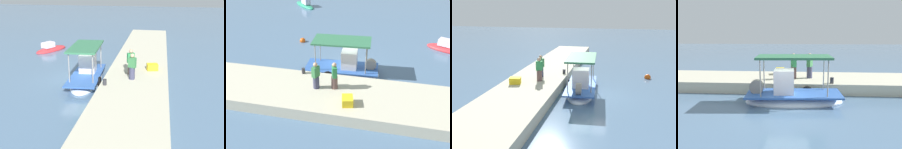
# 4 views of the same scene
# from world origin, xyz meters

# --- Properties ---
(ground_plane) EXTENTS (120.00, 120.00, 0.00)m
(ground_plane) POSITION_xyz_m (0.00, 0.00, 0.00)
(ground_plane) COLOR slate
(dock_quay) EXTENTS (36.00, 4.30, 0.73)m
(dock_quay) POSITION_xyz_m (0.00, -4.33, 0.36)
(dock_quay) COLOR beige
(dock_quay) RESTS_ON ground_plane
(main_fishing_boat) EXTENTS (5.64, 2.44, 3.01)m
(main_fishing_boat) POSITION_xyz_m (-0.29, -0.71, 0.44)
(main_fishing_boat) COLOR white
(main_fishing_boat) RESTS_ON ground_plane
(fisherman_near_bollard) EXTENTS (0.51, 0.56, 1.76)m
(fisherman_near_bollard) POSITION_xyz_m (-1.32, -4.09, 1.52)
(fisherman_near_bollard) COLOR #3B3C56
(fisherman_near_bollard) RESTS_ON dock_quay
(fisherman_by_crate) EXTENTS (0.50, 0.56, 1.77)m
(fisherman_by_crate) POSITION_xyz_m (-0.21, -3.87, 1.53)
(fisherman_by_crate) COLOR brown
(fisherman_by_crate) RESTS_ON dock_quay
(mooring_bollard) EXTENTS (0.24, 0.24, 0.38)m
(mooring_bollard) POSITION_xyz_m (-2.72, -2.52, 0.92)
(mooring_bollard) COLOR #2D2D33
(mooring_bollard) RESTS_ON dock_quay
(cargo_crate) EXTENTS (0.78, 0.90, 0.47)m
(cargo_crate) POSITION_xyz_m (0.89, -5.36, 0.96)
(cargo_crate) COLOR yellow
(cargo_crate) RESTS_ON dock_quay
(moored_boat_mid) EXTENTS (4.17, 2.95, 1.20)m
(moored_boat_mid) POSITION_xyz_m (8.01, 5.38, 0.15)
(moored_boat_mid) COLOR red
(moored_boat_mid) RESTS_ON ground_plane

